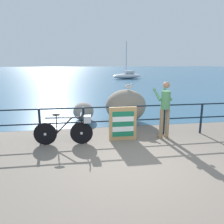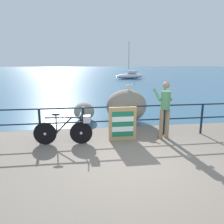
{
  "view_description": "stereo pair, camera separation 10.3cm",
  "coord_description": "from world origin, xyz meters",
  "px_view_note": "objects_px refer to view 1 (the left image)",
  "views": [
    {
      "loc": [
        -1.46,
        -4.71,
        2.39
      ],
      "look_at": [
        -0.36,
        2.35,
        0.74
      ],
      "focal_mm": 35.75,
      "sensor_mm": 36.0,
      "label": 1
    },
    {
      "loc": [
        -1.36,
        -4.73,
        2.39
      ],
      "look_at": [
        -0.36,
        2.35,
        0.74
      ],
      "focal_mm": 35.75,
      "sensor_mm": 36.0,
      "label": 2
    }
  ],
  "objects_px": {
    "breakwater_boulder_main": "(126,106)",
    "sailboat": "(127,76)",
    "bicycle": "(69,129)",
    "person_at_railing": "(165,107)",
    "breakwater_boulder_left": "(83,111)",
    "folded_deckchair_stack": "(123,124)",
    "seagull": "(129,86)"
  },
  "relations": [
    {
      "from": "bicycle",
      "to": "breakwater_boulder_main",
      "type": "height_order",
      "value": "breakwater_boulder_main"
    },
    {
      "from": "bicycle",
      "to": "person_at_railing",
      "type": "height_order",
      "value": "person_at_railing"
    },
    {
      "from": "seagull",
      "to": "breakwater_boulder_main",
      "type": "bearing_deg",
      "value": -159.54
    },
    {
      "from": "person_at_railing",
      "to": "sailboat",
      "type": "xyz_separation_m",
      "value": [
        4.2,
        23.72,
        -0.57
      ]
    },
    {
      "from": "breakwater_boulder_main",
      "to": "sailboat",
      "type": "xyz_separation_m",
      "value": [
        4.96,
        21.62,
        -0.22
      ]
    },
    {
      "from": "breakwater_boulder_left",
      "to": "sailboat",
      "type": "xyz_separation_m",
      "value": [
        6.62,
        21.12,
        0.05
      ]
    },
    {
      "from": "bicycle",
      "to": "breakwater_boulder_left",
      "type": "distance_m",
      "value": 2.73
    },
    {
      "from": "seagull",
      "to": "sailboat",
      "type": "bearing_deg",
      "value": 99.18
    },
    {
      "from": "person_at_railing",
      "to": "seagull",
      "type": "xyz_separation_m",
      "value": [
        -0.67,
        2.09,
        0.44
      ]
    },
    {
      "from": "folded_deckchair_stack",
      "to": "breakwater_boulder_main",
      "type": "bearing_deg",
      "value": 75.26
    },
    {
      "from": "person_at_railing",
      "to": "breakwater_boulder_main",
      "type": "height_order",
      "value": "person_at_railing"
    },
    {
      "from": "bicycle",
      "to": "folded_deckchair_stack",
      "type": "height_order",
      "value": "folded_deckchair_stack"
    },
    {
      "from": "person_at_railing",
      "to": "folded_deckchair_stack",
      "type": "height_order",
      "value": "person_at_railing"
    },
    {
      "from": "bicycle",
      "to": "seagull",
      "type": "bearing_deg",
      "value": 47.86
    },
    {
      "from": "breakwater_boulder_main",
      "to": "breakwater_boulder_left",
      "type": "height_order",
      "value": "breakwater_boulder_main"
    },
    {
      "from": "bicycle",
      "to": "breakwater_boulder_left",
      "type": "relative_size",
      "value": 1.69
    },
    {
      "from": "person_at_railing",
      "to": "sailboat",
      "type": "relative_size",
      "value": 0.36
    },
    {
      "from": "breakwater_boulder_left",
      "to": "breakwater_boulder_main",
      "type": "bearing_deg",
      "value": -16.79
    },
    {
      "from": "bicycle",
      "to": "sailboat",
      "type": "height_order",
      "value": "sailboat"
    },
    {
      "from": "person_at_railing",
      "to": "sailboat",
      "type": "distance_m",
      "value": 24.09
    },
    {
      "from": "bicycle",
      "to": "person_at_railing",
      "type": "xyz_separation_m",
      "value": [
        2.94,
        0.08,
        0.53
      ]
    },
    {
      "from": "breakwater_boulder_left",
      "to": "sailboat",
      "type": "relative_size",
      "value": 0.21
    },
    {
      "from": "breakwater_boulder_left",
      "to": "person_at_railing",
      "type": "bearing_deg",
      "value": -46.94
    },
    {
      "from": "folded_deckchair_stack",
      "to": "sailboat",
      "type": "distance_m",
      "value": 24.32
    },
    {
      "from": "bicycle",
      "to": "folded_deckchair_stack",
      "type": "distance_m",
      "value": 1.63
    },
    {
      "from": "breakwater_boulder_left",
      "to": "seagull",
      "type": "xyz_separation_m",
      "value": [
        1.76,
        -0.5,
        1.06
      ]
    },
    {
      "from": "breakwater_boulder_left",
      "to": "seagull",
      "type": "distance_m",
      "value": 2.12
    },
    {
      "from": "seagull",
      "to": "sailboat",
      "type": "relative_size",
      "value": 0.07
    },
    {
      "from": "folded_deckchair_stack",
      "to": "sailboat",
      "type": "xyz_separation_m",
      "value": [
        5.51,
        23.69,
        -0.1
      ]
    },
    {
      "from": "bicycle",
      "to": "breakwater_boulder_left",
      "type": "height_order",
      "value": "bicycle"
    },
    {
      "from": "bicycle",
      "to": "breakwater_boulder_main",
      "type": "relative_size",
      "value": 1.07
    },
    {
      "from": "seagull",
      "to": "sailboat",
      "type": "height_order",
      "value": "sailboat"
    }
  ]
}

